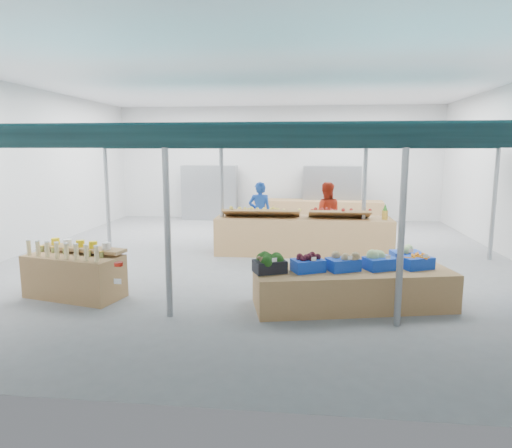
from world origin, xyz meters
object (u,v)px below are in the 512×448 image
object	(u,v)px
bottle_shelf	(76,274)
fruit_counter	(303,236)
veg_counter	(353,288)
vendor_left	(260,213)
vendor_right	(326,214)

from	to	relation	value
bottle_shelf	fruit_counter	bearing A→B (deg)	57.34
veg_counter	vendor_left	size ratio (longest dim) A/B	1.87
fruit_counter	vendor_right	world-z (taller)	vendor_right
vendor_left	vendor_right	bearing A→B (deg)	179.58
veg_counter	vendor_right	bearing A→B (deg)	80.71
bottle_shelf	veg_counter	size ratio (longest dim) A/B	0.57
bottle_shelf	vendor_left	distance (m)	5.67
veg_counter	fruit_counter	xyz separation A→B (m)	(-0.87, 3.82, 0.15)
fruit_counter	vendor_left	xyz separation A→B (m)	(-1.20, 1.10, 0.40)
bottle_shelf	veg_counter	distance (m)	4.87
bottle_shelf	veg_counter	world-z (taller)	bottle_shelf
veg_counter	vendor_left	distance (m)	5.37
vendor_right	fruit_counter	bearing A→B (deg)	60.97
veg_counter	fruit_counter	size ratio (longest dim) A/B	0.75
bottle_shelf	fruit_counter	size ratio (longest dim) A/B	0.42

